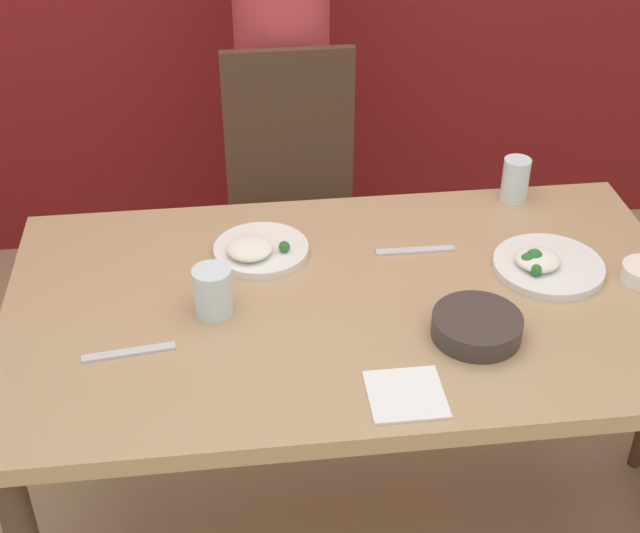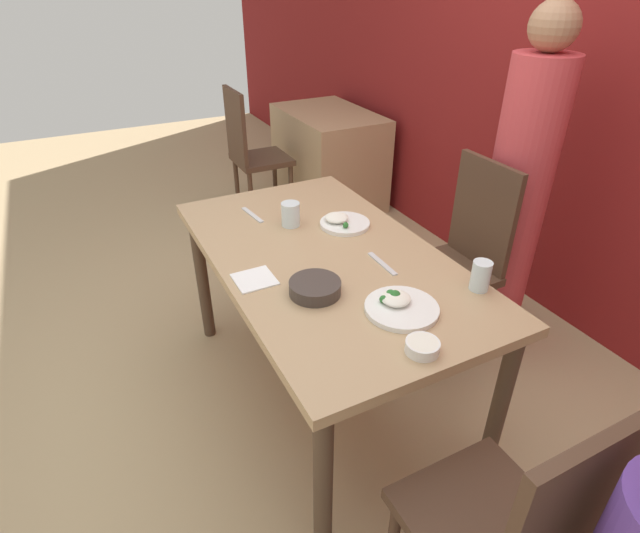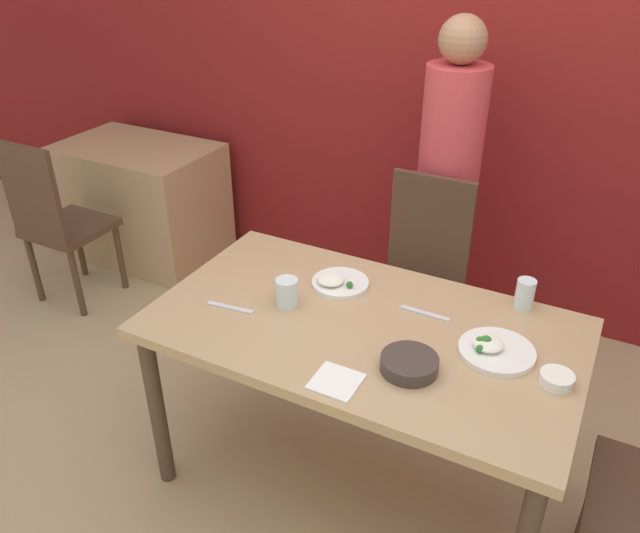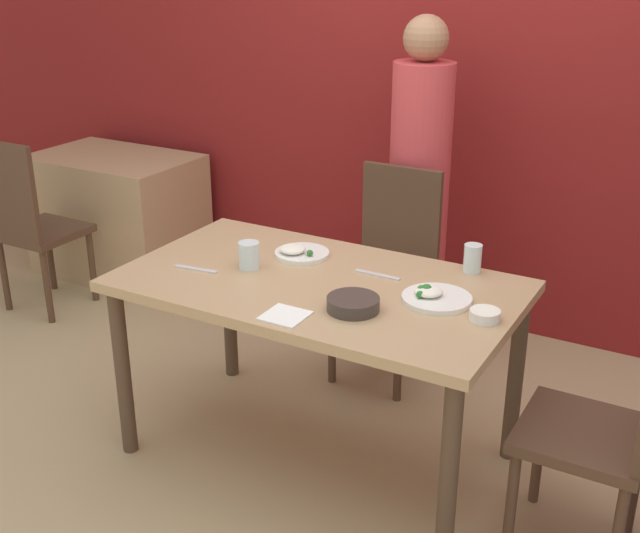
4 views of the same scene
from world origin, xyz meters
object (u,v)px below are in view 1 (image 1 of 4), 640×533
object	(u,v)px
plate_rice_adult	(258,249)
bowl_curry	(477,325)
person_adult	(283,91)
glass_water_tall	(515,179)
chair_adult_spot	(294,211)

from	to	relation	value
plate_rice_adult	bowl_curry	bearing A→B (deg)	-39.44
person_adult	plate_rice_adult	bearing A→B (deg)	-98.40
plate_rice_adult	glass_water_tall	xyz separation A→B (m)	(0.65, 0.18, 0.04)
chair_adult_spot	person_adult	distance (m)	0.39
chair_adult_spot	plate_rice_adult	xyz separation A→B (m)	(-0.13, -0.58, 0.25)
person_adult	chair_adult_spot	bearing A→B (deg)	-90.00
chair_adult_spot	bowl_curry	xyz separation A→B (m)	(0.28, -0.92, 0.26)
chair_adult_spot	person_adult	world-z (taller)	person_adult
bowl_curry	plate_rice_adult	distance (m)	0.53
bowl_curry	plate_rice_adult	xyz separation A→B (m)	(-0.41, 0.34, -0.01)
person_adult	plate_rice_adult	world-z (taller)	person_adult
chair_adult_spot	bowl_curry	bearing A→B (deg)	-72.98
person_adult	glass_water_tall	xyz separation A→B (m)	(0.51, -0.70, 0.04)
chair_adult_spot	glass_water_tall	xyz separation A→B (m)	(0.51, -0.40, 0.29)
glass_water_tall	chair_adult_spot	bearing A→B (deg)	142.36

